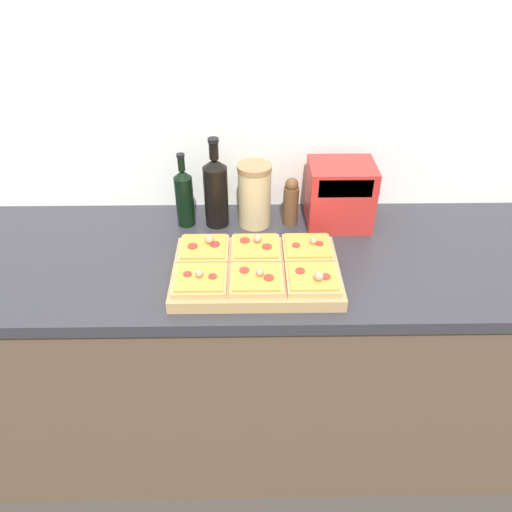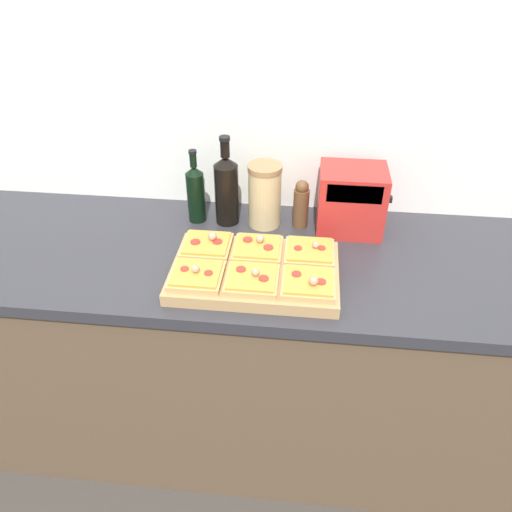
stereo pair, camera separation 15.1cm
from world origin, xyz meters
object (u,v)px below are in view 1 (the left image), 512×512
(olive_oil_bottle, at_px, (184,196))
(wine_bottle, at_px, (216,191))
(pepper_mill, at_px, (291,202))
(toaster_oven, at_px, (340,195))
(cutting_board, at_px, (256,272))
(grain_jar_tall, at_px, (255,195))

(olive_oil_bottle, xyz_separation_m, wine_bottle, (0.11, 0.00, 0.02))
(pepper_mill, bearing_deg, wine_bottle, 180.00)
(pepper_mill, relative_size, toaster_oven, 0.72)
(olive_oil_bottle, bearing_deg, pepper_mill, 0.00)
(olive_oil_bottle, distance_m, pepper_mill, 0.37)
(cutting_board, bearing_deg, pepper_mill, 68.19)
(olive_oil_bottle, bearing_deg, toaster_oven, -0.09)
(olive_oil_bottle, distance_m, toaster_oven, 0.54)
(wine_bottle, distance_m, pepper_mill, 0.26)
(cutting_board, distance_m, wine_bottle, 0.36)
(wine_bottle, xyz_separation_m, pepper_mill, (0.26, 0.00, -0.05))
(wine_bottle, bearing_deg, grain_jar_tall, 0.00)
(cutting_board, xyz_separation_m, toaster_oven, (0.29, 0.31, 0.09))
(olive_oil_bottle, distance_m, grain_jar_tall, 0.24)
(toaster_oven, bearing_deg, pepper_mill, 179.71)
(pepper_mill, xyz_separation_m, toaster_oven, (0.17, -0.00, 0.03))
(wine_bottle, distance_m, grain_jar_tall, 0.13)
(grain_jar_tall, height_order, pepper_mill, grain_jar_tall)
(wine_bottle, xyz_separation_m, grain_jar_tall, (0.13, 0.00, -0.02))
(wine_bottle, bearing_deg, toaster_oven, -0.11)
(grain_jar_tall, relative_size, pepper_mill, 1.28)
(olive_oil_bottle, xyz_separation_m, grain_jar_tall, (0.24, 0.00, 0.00))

